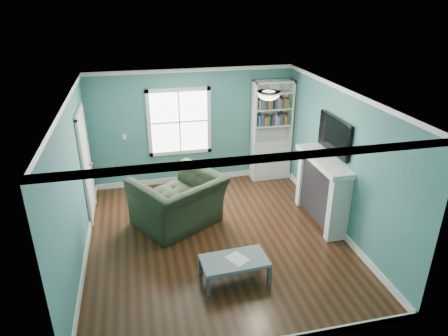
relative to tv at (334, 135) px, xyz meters
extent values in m
plane|color=black|center=(-2.20, -0.20, -1.72)|extent=(5.00, 5.00, 0.00)
plane|color=#387071|center=(-2.20, 2.30, -0.43)|extent=(4.50, 0.00, 4.50)
plane|color=#387071|center=(-2.20, -2.70, -0.43)|extent=(4.50, 0.00, 4.50)
plane|color=#387071|center=(-4.45, -0.20, -0.43)|extent=(0.00, 5.00, 5.00)
plane|color=#387071|center=(0.05, -0.20, -0.43)|extent=(0.00, 5.00, 5.00)
plane|color=white|center=(-2.20, -0.20, 0.88)|extent=(5.00, 5.00, 0.00)
cube|color=white|center=(-2.20, 2.28, -1.66)|extent=(4.50, 0.03, 0.12)
cube|color=white|center=(-4.44, -0.20, -1.66)|extent=(0.03, 5.00, 0.12)
cube|color=white|center=(0.03, -0.20, -1.66)|extent=(0.03, 5.00, 0.12)
cube|color=white|center=(-2.20, 2.28, 0.84)|extent=(4.50, 0.04, 0.08)
cube|color=white|center=(-2.20, -2.68, 0.84)|extent=(4.50, 0.04, 0.08)
cube|color=white|center=(-4.43, -0.20, 0.84)|extent=(0.04, 5.00, 0.08)
cube|color=white|center=(0.03, -0.20, 0.84)|extent=(0.04, 5.00, 0.08)
cube|color=white|center=(-2.50, 2.29, -0.27)|extent=(1.24, 0.01, 1.34)
cube|color=white|center=(-3.16, 2.28, -0.27)|extent=(0.08, 0.06, 1.50)
cube|color=white|center=(-1.84, 2.28, -0.27)|extent=(0.08, 0.06, 1.50)
cube|color=white|center=(-2.50, 2.28, -0.98)|extent=(1.40, 0.06, 0.08)
cube|color=white|center=(-2.50, 2.28, 0.44)|extent=(1.40, 0.06, 0.08)
cube|color=white|center=(-2.50, 2.28, -0.27)|extent=(1.24, 0.03, 0.03)
cube|color=white|center=(-2.50, 2.28, -0.27)|extent=(0.03, 0.03, 1.34)
cube|color=silver|center=(-0.43, 2.10, -1.27)|extent=(0.90, 0.35, 0.90)
cube|color=silver|center=(-0.86, 2.10, -0.12)|extent=(0.04, 0.35, 1.40)
cube|color=silver|center=(0.00, 2.10, -0.12)|extent=(0.04, 0.35, 1.40)
cube|color=silver|center=(-0.43, 2.26, -0.12)|extent=(0.90, 0.02, 1.40)
cube|color=silver|center=(-0.43, 2.10, 0.55)|extent=(0.90, 0.35, 0.04)
cube|color=silver|center=(-0.43, 2.10, -0.80)|extent=(0.84, 0.33, 0.03)
cube|color=silver|center=(-0.43, 2.10, -0.42)|extent=(0.84, 0.33, 0.03)
cube|color=silver|center=(-0.43, 2.10, -0.04)|extent=(0.84, 0.33, 0.03)
cube|color=silver|center=(-0.43, 2.10, 0.32)|extent=(0.84, 0.33, 0.03)
cube|color=teal|center=(-0.43, 2.08, -0.30)|extent=(0.70, 0.25, 0.22)
cube|color=#264C8C|center=(-0.43, 2.08, 0.08)|extent=(0.70, 0.25, 0.22)
cylinder|color=beige|center=(-0.43, 2.05, 0.46)|extent=(0.26, 0.06, 0.26)
cube|color=black|center=(-0.11, 0.00, -1.12)|extent=(0.30, 1.20, 1.10)
cube|color=black|center=(-0.13, 0.00, -1.32)|extent=(0.22, 0.65, 0.70)
cube|color=silver|center=(-0.13, -0.67, -1.12)|extent=(0.36, 0.16, 1.20)
cube|color=silver|center=(-0.13, 0.67, -1.12)|extent=(0.36, 0.16, 1.20)
cube|color=silver|center=(-0.15, 0.00, -0.47)|extent=(0.44, 1.58, 0.10)
cube|color=black|center=(0.00, 0.00, 0.00)|extent=(0.06, 1.10, 0.65)
cube|color=silver|center=(-4.43, 1.20, -0.70)|extent=(0.04, 0.80, 2.05)
cube|color=white|center=(-4.42, 0.75, -0.70)|extent=(0.05, 0.08, 2.13)
cube|color=white|center=(-4.42, 1.65, -0.70)|extent=(0.05, 0.08, 2.13)
cube|color=white|center=(-4.42, 1.20, 0.36)|extent=(0.05, 0.98, 0.08)
sphere|color=#BF8C3F|center=(-4.37, 1.50, -0.77)|extent=(0.07, 0.07, 0.07)
ellipsoid|color=white|center=(-1.30, -0.10, 0.82)|extent=(0.34, 0.34, 0.15)
cylinder|color=white|center=(-1.30, -0.10, 0.86)|extent=(0.38, 0.38, 0.03)
cube|color=white|center=(-3.70, 2.28, -0.52)|extent=(0.08, 0.01, 0.12)
imported|color=#232E1D|center=(-2.79, 0.45, -1.08)|extent=(1.77, 1.60, 1.30)
cube|color=#454A53|center=(-2.62, -1.61, -1.57)|extent=(0.06, 0.06, 0.31)
cube|color=#454A53|center=(-1.67, -1.56, -1.57)|extent=(0.06, 0.06, 0.31)
cube|color=#454A53|center=(-2.64, -1.12, -1.57)|extent=(0.06, 0.06, 0.31)
cube|color=#454A53|center=(-1.70, -1.07, -1.57)|extent=(0.06, 0.06, 0.31)
cube|color=slate|center=(-2.16, -1.34, -1.39)|extent=(1.03, 0.60, 0.05)
cube|color=white|center=(-2.11, -1.33, -1.36)|extent=(0.37, 0.39, 0.00)
camera|label=1|loc=(-3.41, -6.13, 2.33)|focal=32.00mm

